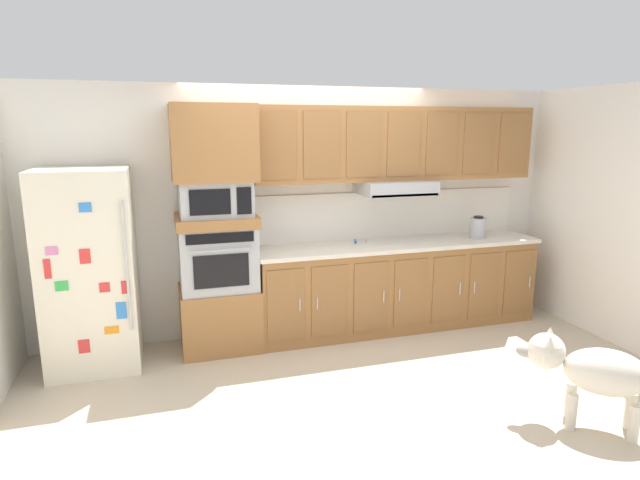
# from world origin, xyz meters

# --- Properties ---
(ground_plane) EXTENTS (9.60, 9.60, 0.00)m
(ground_plane) POSITION_xyz_m (0.00, 0.00, 0.00)
(ground_plane) COLOR beige
(back_kitchen_wall) EXTENTS (6.20, 0.12, 2.50)m
(back_kitchen_wall) POSITION_xyz_m (0.00, 1.11, 1.25)
(back_kitchen_wall) COLOR silver
(back_kitchen_wall) RESTS_ON ground
(side_panel_right) EXTENTS (0.12, 7.10, 2.50)m
(side_panel_right) POSITION_xyz_m (2.80, 0.00, 1.25)
(side_panel_right) COLOR white
(side_panel_right) RESTS_ON ground
(refrigerator) EXTENTS (0.76, 0.73, 1.76)m
(refrigerator) POSITION_xyz_m (-2.09, 0.68, 0.88)
(refrigerator) COLOR silver
(refrigerator) RESTS_ON ground
(oven_base_cabinet) EXTENTS (0.74, 0.62, 0.60)m
(oven_base_cabinet) POSITION_xyz_m (-0.98, 0.75, 0.30)
(oven_base_cabinet) COLOR #996638
(oven_base_cabinet) RESTS_ON ground
(built_in_oven) EXTENTS (0.70, 0.62, 0.60)m
(built_in_oven) POSITION_xyz_m (-0.98, 0.75, 0.90)
(built_in_oven) COLOR #A8AAAF
(built_in_oven) RESTS_ON oven_base_cabinet
(appliance_mid_shelf) EXTENTS (0.74, 0.62, 0.10)m
(appliance_mid_shelf) POSITION_xyz_m (-0.98, 0.75, 1.25)
(appliance_mid_shelf) COLOR #996638
(appliance_mid_shelf) RESTS_ON built_in_oven
(microwave) EXTENTS (0.64, 0.54, 0.32)m
(microwave) POSITION_xyz_m (-0.98, 0.75, 1.46)
(microwave) COLOR #A8AAAF
(microwave) RESTS_ON appliance_mid_shelf
(appliance_upper_cabinet) EXTENTS (0.74, 0.62, 0.68)m
(appliance_upper_cabinet) POSITION_xyz_m (-0.98, 0.75, 1.96)
(appliance_upper_cabinet) COLOR #996638
(appliance_upper_cabinet) RESTS_ON microwave
(lower_cabinet_run) EXTENTS (3.01, 0.63, 0.88)m
(lower_cabinet_run) POSITION_xyz_m (0.89, 0.75, 0.44)
(lower_cabinet_run) COLOR #996638
(lower_cabinet_run) RESTS_ON ground
(countertop_slab) EXTENTS (3.05, 0.64, 0.04)m
(countertop_slab) POSITION_xyz_m (0.89, 0.75, 0.90)
(countertop_slab) COLOR silver
(countertop_slab) RESTS_ON lower_cabinet_run
(backsplash_panel) EXTENTS (3.05, 0.02, 0.50)m
(backsplash_panel) POSITION_xyz_m (0.89, 1.04, 1.17)
(backsplash_panel) COLOR white
(backsplash_panel) RESTS_ON countertop_slab
(upper_cabinet_with_hood) EXTENTS (3.01, 0.48, 0.88)m
(upper_cabinet_with_hood) POSITION_xyz_m (0.89, 0.87, 1.90)
(upper_cabinet_with_hood) COLOR #996638
(upper_cabinet_with_hood) RESTS_ON backsplash_panel
(screwdriver) EXTENTS (0.16, 0.15, 0.03)m
(screwdriver) POSITION_xyz_m (0.46, 0.86, 0.93)
(screwdriver) COLOR blue
(screwdriver) RESTS_ON countertop_slab
(electric_kettle) EXTENTS (0.17, 0.17, 0.24)m
(electric_kettle) POSITION_xyz_m (1.80, 0.70, 1.03)
(electric_kettle) COLOR #A8AAAF
(electric_kettle) RESTS_ON countertop_slab
(dog) EXTENTS (0.85, 0.72, 0.68)m
(dog) POSITION_xyz_m (1.35, -1.43, 0.44)
(dog) COLOR beige
(dog) RESTS_ON ground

